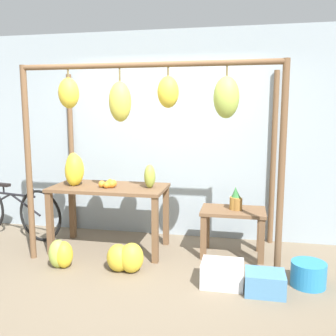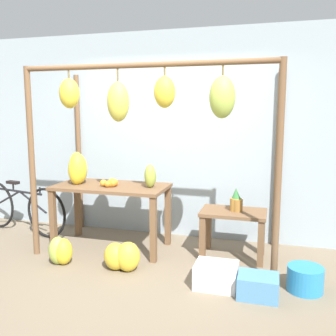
# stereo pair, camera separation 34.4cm
# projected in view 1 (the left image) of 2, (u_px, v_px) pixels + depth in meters

# --- Properties ---
(ground_plane) EXTENTS (20.00, 20.00, 0.00)m
(ground_plane) POSITION_uv_depth(u_px,v_px,m) (140.00, 278.00, 3.93)
(ground_plane) COLOR #756651
(shop_wall_back) EXTENTS (8.00, 0.08, 2.80)m
(shop_wall_back) POSITION_uv_depth(u_px,v_px,m) (168.00, 136.00, 5.15)
(shop_wall_back) COLOR #99A8B2
(shop_wall_back) RESTS_ON ground_plane
(stall_awning) EXTENTS (2.88, 1.26, 2.24)m
(stall_awning) POSITION_uv_depth(u_px,v_px,m) (154.00, 118.00, 4.12)
(stall_awning) COLOR brown
(stall_awning) RESTS_ON ground_plane
(display_table_main) EXTENTS (1.41, 0.71, 0.81)m
(display_table_main) POSITION_uv_depth(u_px,v_px,m) (109.00, 196.00, 4.65)
(display_table_main) COLOR brown
(display_table_main) RESTS_ON ground_plane
(display_table_side) EXTENTS (0.76, 0.49, 0.57)m
(display_table_side) POSITION_uv_depth(u_px,v_px,m) (233.00, 220.00, 4.50)
(display_table_side) COLOR brown
(display_table_side) RESTS_ON ground_plane
(banana_pile_on_table) EXTENTS (0.32, 0.39, 0.41)m
(banana_pile_on_table) POSITION_uv_depth(u_px,v_px,m) (74.00, 171.00, 4.66)
(banana_pile_on_table) COLOR yellow
(banana_pile_on_table) RESTS_ON display_table_main
(orange_pile) EXTENTS (0.22, 0.26, 0.09)m
(orange_pile) POSITION_uv_depth(u_px,v_px,m) (110.00, 184.00, 4.56)
(orange_pile) COLOR orange
(orange_pile) RESTS_ON display_table_main
(pineapple_cluster) EXTENTS (0.15, 0.14, 0.28)m
(pineapple_cluster) POSITION_uv_depth(u_px,v_px,m) (236.00, 201.00, 4.46)
(pineapple_cluster) COLOR #B27F38
(pineapple_cluster) RESTS_ON display_table_side
(banana_pile_ground_left) EXTENTS (0.35, 0.30, 0.32)m
(banana_pile_ground_left) POSITION_uv_depth(u_px,v_px,m) (61.00, 254.00, 4.17)
(banana_pile_ground_left) COLOR yellow
(banana_pile_ground_left) RESTS_ON ground_plane
(banana_pile_ground_right) EXTENTS (0.50, 0.35, 0.33)m
(banana_pile_ground_right) POSITION_uv_depth(u_px,v_px,m) (125.00, 258.00, 4.06)
(banana_pile_ground_right) COLOR gold
(banana_pile_ground_right) RESTS_ON ground_plane
(fruit_crate_white) EXTENTS (0.42, 0.33, 0.24)m
(fruit_crate_white) POSITION_uv_depth(u_px,v_px,m) (222.00, 274.00, 3.76)
(fruit_crate_white) COLOR silver
(fruit_crate_white) RESTS_ON ground_plane
(blue_bucket) EXTENTS (0.35, 0.35, 0.24)m
(blue_bucket) POSITION_uv_depth(u_px,v_px,m) (308.00, 274.00, 3.74)
(blue_bucket) COLOR teal
(blue_bucket) RESTS_ON ground_plane
(parked_bicycle) EXTENTS (1.68, 0.38, 0.74)m
(parked_bicycle) POSITION_uv_depth(u_px,v_px,m) (12.00, 211.00, 5.19)
(parked_bicycle) COLOR black
(parked_bicycle) RESTS_ON ground_plane
(papaya_pile) EXTENTS (0.19, 0.23, 0.29)m
(papaya_pile) POSITION_uv_depth(u_px,v_px,m) (150.00, 177.00, 4.53)
(papaya_pile) COLOR #93A33D
(papaya_pile) RESTS_ON display_table_main
(fruit_crate_purple) EXTENTS (0.38, 0.30, 0.21)m
(fruit_crate_purple) POSITION_uv_depth(u_px,v_px,m) (265.00, 283.00, 3.59)
(fruit_crate_purple) COLOR #4C84B2
(fruit_crate_purple) RESTS_ON ground_plane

